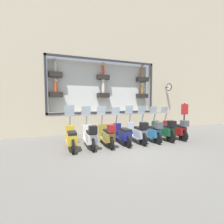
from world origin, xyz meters
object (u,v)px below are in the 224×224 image
(scooter_olive_5, at_px, (107,135))
(scooter_yellow_7, at_px, (71,138))
(shop_sign_post, at_px, (184,119))
(scooter_white_6, at_px, (90,136))
(scooter_navy_4, at_px, (122,134))
(scooter_red_0, at_px, (176,129))
(scooter_teal_2, at_px, (151,131))
(scooter_green_1, at_px, (164,130))
(scooter_silver_3, at_px, (137,132))

(scooter_olive_5, height_order, scooter_yellow_7, scooter_yellow_7)
(shop_sign_post, bearing_deg, scooter_olive_5, 92.97)
(scooter_white_6, relative_size, shop_sign_post, 1.01)
(scooter_navy_4, height_order, scooter_white_6, scooter_white_6)
(scooter_olive_5, bearing_deg, scooter_red_0, -89.99)
(scooter_white_6, bearing_deg, scooter_teal_2, -89.97)
(scooter_navy_4, bearing_deg, scooter_white_6, 92.41)
(scooter_navy_4, bearing_deg, scooter_teal_2, -92.36)
(scooter_navy_4, height_order, scooter_olive_5, scooter_olive_5)
(scooter_teal_2, bearing_deg, scooter_green_1, -89.49)
(scooter_teal_2, relative_size, scooter_navy_4, 1.00)
(scooter_navy_4, xyz_separation_m, scooter_white_6, (-0.06, 1.44, 0.04))
(scooter_red_0, height_order, scooter_yellow_7, scooter_yellow_7)
(scooter_teal_2, relative_size, scooter_yellow_7, 1.00)
(scooter_red_0, bearing_deg, scooter_olive_5, 90.01)
(scooter_white_6, bearing_deg, scooter_yellow_7, 84.78)
(scooter_navy_4, relative_size, scooter_white_6, 1.00)
(scooter_silver_3, bearing_deg, scooter_red_0, -90.18)
(scooter_red_0, relative_size, scooter_olive_5, 1.00)
(scooter_teal_2, xyz_separation_m, scooter_navy_4, (0.06, 1.44, -0.04))
(scooter_green_1, distance_m, scooter_olive_5, 2.89)
(scooter_red_0, height_order, scooter_white_6, scooter_white_6)
(scooter_green_1, bearing_deg, scooter_red_0, -90.53)
(scooter_teal_2, bearing_deg, shop_sign_post, -84.14)
(scooter_teal_2, distance_m, shop_sign_post, 2.26)
(scooter_silver_3, relative_size, scooter_yellow_7, 1.00)
(scooter_olive_5, bearing_deg, scooter_silver_3, -89.71)
(scooter_teal_2, bearing_deg, scooter_olive_5, 90.02)
(scooter_olive_5, bearing_deg, scooter_yellow_7, 87.40)
(scooter_white_6, relative_size, scooter_yellow_7, 1.00)
(scooter_teal_2, bearing_deg, scooter_yellow_7, 88.97)
(scooter_white_6, xyz_separation_m, shop_sign_post, (0.23, -5.09, 0.50))
(scooter_green_1, height_order, scooter_olive_5, scooter_olive_5)
(scooter_navy_4, bearing_deg, scooter_yellow_7, 89.86)
(scooter_olive_5, bearing_deg, shop_sign_post, -87.03)
(scooter_silver_3, xyz_separation_m, scooter_olive_5, (-0.01, 1.44, -0.01))
(scooter_olive_5, distance_m, scooter_yellow_7, 1.45)
(scooter_teal_2, height_order, scooter_navy_4, scooter_teal_2)
(scooter_red_0, distance_m, scooter_yellow_7, 5.05)
(scooter_red_0, relative_size, scooter_yellow_7, 1.00)
(scooter_green_1, bearing_deg, scooter_white_6, 90.12)
(scooter_silver_3, height_order, scooter_yellow_7, scooter_yellow_7)
(scooter_navy_4, relative_size, scooter_olive_5, 1.00)
(scooter_red_0, xyz_separation_m, scooter_white_6, (-0.00, 4.33, -0.00))
(scooter_silver_3, height_order, scooter_olive_5, scooter_silver_3)
(scooter_silver_3, bearing_deg, scooter_green_1, -90.00)
(scooter_green_1, bearing_deg, scooter_teal_2, 90.51)
(scooter_teal_2, height_order, shop_sign_post, shop_sign_post)
(scooter_navy_4, height_order, shop_sign_post, shop_sign_post)
(scooter_yellow_7, height_order, shop_sign_post, shop_sign_post)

